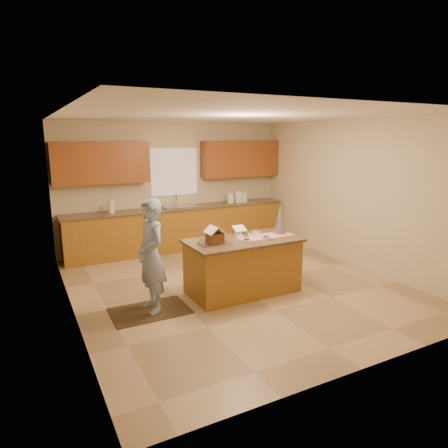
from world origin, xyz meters
The scene contains 28 objects.
floor centered at (0.00, 0.00, 0.00)m, with size 5.50×5.50×0.00m, color tan.
ceiling centered at (0.00, 0.00, 2.70)m, with size 5.50×5.50×0.00m, color silver.
wall_back centered at (0.00, 2.75, 1.35)m, with size 5.50×5.50×0.00m, color beige.
wall_front centered at (0.00, -2.75, 1.35)m, with size 5.50×5.50×0.00m, color beige.
wall_left centered at (-2.50, 0.00, 1.35)m, with size 5.50×5.50×0.00m, color beige.
wall_right centered at (2.50, 0.00, 1.35)m, with size 5.50×5.50×0.00m, color beige.
stone_accent centered at (-2.48, -0.80, 1.25)m, with size 2.50×2.50×0.00m, color gray.
window_curtain centered at (0.00, 2.72, 1.65)m, with size 1.05×0.03×1.00m, color white.
back_counter_base centered at (0.00, 2.45, 0.44)m, with size 4.80×0.60×0.88m, color #A07421.
back_counter_top centered at (0.00, 2.45, 0.90)m, with size 4.85×0.63×0.04m, color brown.
upper_cabinet_left centered at (-1.55, 2.57, 1.90)m, with size 1.85×0.35×0.80m, color #9D4A21.
upper_cabinet_right centered at (1.55, 2.57, 1.90)m, with size 1.85×0.35×0.80m, color #9D4A21.
sink centered at (0.00, 2.45, 0.89)m, with size 0.70×0.45×0.12m, color silver.
faucet centered at (0.00, 2.63, 1.06)m, with size 0.03×0.03×0.28m, color silver.
island_base centered at (-0.04, -0.32, 0.41)m, with size 1.67×0.83×0.82m, color #A07421.
island_top centered at (-0.04, -0.32, 0.83)m, with size 1.74×0.91×0.04m, color brown.
table_runner centered at (0.38, -0.31, 0.86)m, with size 0.93×0.33×0.01m, color #B60D1A.
baking_tray centered at (-0.55, -0.37, 0.86)m, with size 0.43×0.32×0.02m, color silver.
cookbook centered at (0.10, 0.04, 0.94)m, with size 0.20×0.02×0.17m, color white.
tinsel_tree centered at (0.68, -0.26, 1.11)m, with size 0.20×0.20×0.51m, color #B4B4C1.
rug centered at (-1.55, -0.34, 0.01)m, with size 1.07×0.70×0.01m, color black.
boy centered at (-1.50, -0.34, 0.80)m, with size 0.57×0.38×1.58m, color #8DA8C8.
canister_a centered at (1.24, 2.45, 1.03)m, with size 0.16×0.16×0.22m, color white.
canister_b centered at (1.45, 2.45, 1.05)m, with size 0.18×0.18×0.26m, color white.
canister_c centered at (1.61, 2.45, 1.02)m, with size 0.14×0.14×0.20m, color white.
paper_towel centered at (-1.43, 2.45, 1.04)m, with size 0.11×0.11×0.24m, color white.
gingerbread_house centered at (-0.55, -0.37, 0.97)m, with size 0.26×0.26×0.26m.
candy_bowls centered at (0.12, -0.29, 0.88)m, with size 0.56×0.55×0.05m.
Camera 1 is at (-3.02, -5.40, 2.38)m, focal length 31.81 mm.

